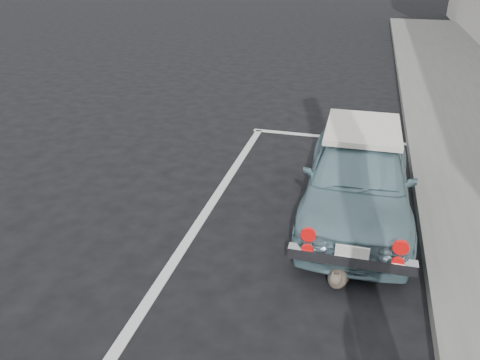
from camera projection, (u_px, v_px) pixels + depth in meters
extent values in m
cube|color=silver|center=(333.00, 137.00, 8.65)|extent=(3.00, 0.12, 0.01)
cube|color=silver|center=(198.00, 225.00, 5.95)|extent=(0.12, 7.00, 0.01)
imported|color=#739AA7|center=(358.00, 174.00, 5.97)|extent=(1.36, 3.32, 1.13)
cube|color=white|center=(363.00, 129.00, 6.04)|extent=(0.94, 1.27, 0.07)
cube|color=silver|center=(351.00, 259.00, 4.67)|extent=(1.27, 0.13, 0.12)
cube|color=white|center=(352.00, 254.00, 4.58)|extent=(0.33, 0.02, 0.17)
cylinder|color=red|center=(308.00, 235.00, 4.63)|extent=(0.15, 0.04, 0.15)
cylinder|color=red|center=(401.00, 247.00, 4.44)|extent=(0.15, 0.04, 0.15)
cylinder|color=red|center=(307.00, 250.00, 4.71)|extent=(0.12, 0.04, 0.12)
cylinder|color=red|center=(398.00, 263.00, 4.52)|extent=(0.12, 0.04, 0.12)
ellipsoid|color=#6F6254|center=(338.00, 276.00, 4.86)|extent=(0.26, 0.36, 0.20)
sphere|color=#6F6254|center=(336.00, 279.00, 4.71)|extent=(0.13, 0.13, 0.13)
cone|color=#6F6254|center=(333.00, 273.00, 4.69)|extent=(0.04, 0.04, 0.05)
cone|color=#6F6254|center=(340.00, 275.00, 4.67)|extent=(0.04, 0.04, 0.05)
cylinder|color=#6F6254|center=(346.00, 273.00, 5.01)|extent=(0.08, 0.22, 0.03)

